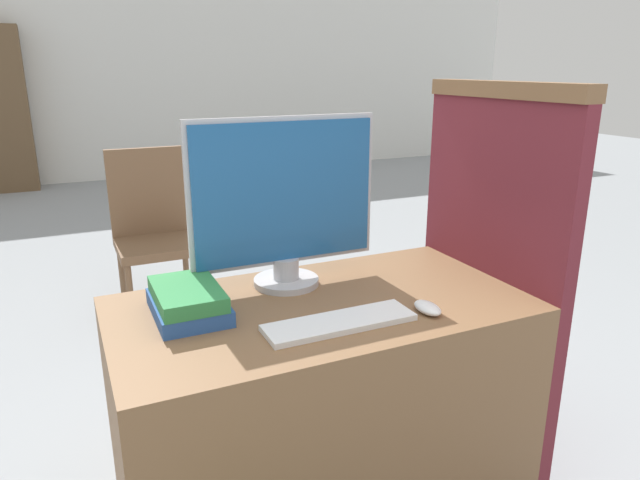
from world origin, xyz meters
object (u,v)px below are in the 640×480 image
Objects in this scene: keyboard at (340,322)px; book_stack at (188,301)px; monitor at (285,202)px; far_chair at (153,225)px; mouse at (428,308)px.

keyboard is 0.42m from book_stack.
keyboard is 1.50× the size of book_stack.
monitor is at bearing 93.33° from keyboard.
mouse is at bearing -30.30° from far_chair.
monitor is 1.80m from far_chair.
monitor is 2.16× the size of book_stack.
book_stack is 1.85m from far_chair.
keyboard is at bearing -37.14° from far_chair.
monitor is 0.62× the size of far_chair.
mouse is 0.11× the size of far_chair.
book_stack is at bearing -162.23° from monitor.
monitor is at bearing 17.77° from book_stack.
monitor is 0.52m from mouse.
mouse is 2.14m from far_chair.
far_chair is (-0.43, 2.09, -0.24)m from mouse.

